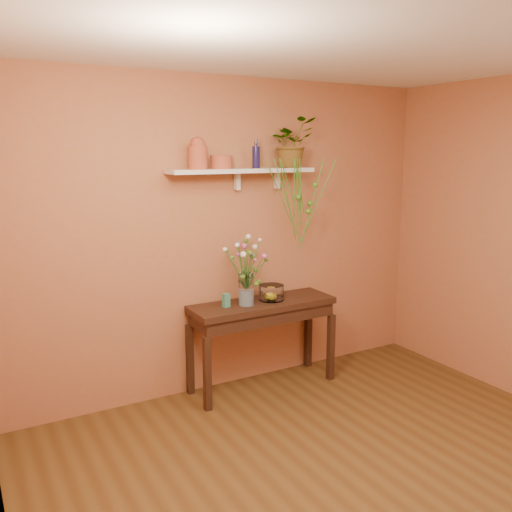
{
  "coord_description": "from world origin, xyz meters",
  "views": [
    {
      "loc": [
        -2.1,
        -2.18,
        2.09
      ],
      "look_at": [
        0.0,
        1.55,
        1.25
      ],
      "focal_mm": 37.99,
      "sensor_mm": 36.0,
      "label": 1
    }
  ],
  "objects_px": {
    "blue_bottle": "(256,157)",
    "glass_vase": "(246,291)",
    "spider_plant": "(291,143)",
    "bouquet": "(247,259)",
    "glass_bowl": "(271,293)",
    "terracotta_jug": "(198,154)",
    "sideboard": "(263,314)"
  },
  "relations": [
    {
      "from": "terracotta_jug",
      "to": "glass_vase",
      "type": "xyz_separation_m",
      "value": [
        0.38,
        -0.1,
        -1.15
      ]
    },
    {
      "from": "sideboard",
      "to": "blue_bottle",
      "type": "xyz_separation_m",
      "value": [
        -0.02,
        0.07,
        1.36
      ]
    },
    {
      "from": "spider_plant",
      "to": "bouquet",
      "type": "relative_size",
      "value": 0.94
    },
    {
      "from": "glass_vase",
      "to": "terracotta_jug",
      "type": "bearing_deg",
      "value": 164.8
    },
    {
      "from": "glass_bowl",
      "to": "bouquet",
      "type": "bearing_deg",
      "value": -172.47
    },
    {
      "from": "blue_bottle",
      "to": "glass_bowl",
      "type": "relative_size",
      "value": 1.07
    },
    {
      "from": "spider_plant",
      "to": "bouquet",
      "type": "distance_m",
      "value": 1.09
    },
    {
      "from": "glass_vase",
      "to": "sideboard",
      "type": "bearing_deg",
      "value": 6.34
    },
    {
      "from": "blue_bottle",
      "to": "bouquet",
      "type": "height_order",
      "value": "blue_bottle"
    },
    {
      "from": "glass_bowl",
      "to": "glass_vase",
      "type": "bearing_deg",
      "value": -174.09
    },
    {
      "from": "sideboard",
      "to": "terracotta_jug",
      "type": "relative_size",
      "value": 5.06
    },
    {
      "from": "sideboard",
      "to": "spider_plant",
      "type": "height_order",
      "value": "spider_plant"
    },
    {
      "from": "terracotta_jug",
      "to": "spider_plant",
      "type": "relative_size",
      "value": 0.6
    },
    {
      "from": "spider_plant",
      "to": "glass_bowl",
      "type": "height_order",
      "value": "spider_plant"
    },
    {
      "from": "sideboard",
      "to": "spider_plant",
      "type": "relative_size",
      "value": 3.02
    },
    {
      "from": "terracotta_jug",
      "to": "bouquet",
      "type": "height_order",
      "value": "terracotta_jug"
    },
    {
      "from": "sideboard",
      "to": "blue_bottle",
      "type": "bearing_deg",
      "value": 108.21
    },
    {
      "from": "terracotta_jug",
      "to": "glass_vase",
      "type": "height_order",
      "value": "terracotta_jug"
    },
    {
      "from": "blue_bottle",
      "to": "glass_vase",
      "type": "distance_m",
      "value": 1.14
    },
    {
      "from": "terracotta_jug",
      "to": "glass_bowl",
      "type": "bearing_deg",
      "value": -6.64
    },
    {
      "from": "bouquet",
      "to": "spider_plant",
      "type": "bearing_deg",
      "value": 12.34
    },
    {
      "from": "sideboard",
      "to": "bouquet",
      "type": "relative_size",
      "value": 2.84
    },
    {
      "from": "sideboard",
      "to": "glass_vase",
      "type": "bearing_deg",
      "value": -173.66
    },
    {
      "from": "terracotta_jug",
      "to": "spider_plant",
      "type": "distance_m",
      "value": 0.89
    },
    {
      "from": "terracotta_jug",
      "to": "glass_bowl",
      "type": "xyz_separation_m",
      "value": [
        0.64,
        -0.08,
        -1.21
      ]
    },
    {
      "from": "spider_plant",
      "to": "bouquet",
      "type": "bearing_deg",
      "value": -167.66
    },
    {
      "from": "spider_plant",
      "to": "glass_bowl",
      "type": "distance_m",
      "value": 1.33
    },
    {
      "from": "glass_vase",
      "to": "glass_bowl",
      "type": "distance_m",
      "value": 0.27
    },
    {
      "from": "terracotta_jug",
      "to": "spider_plant",
      "type": "height_order",
      "value": "spider_plant"
    },
    {
      "from": "terracotta_jug",
      "to": "glass_bowl",
      "type": "height_order",
      "value": "terracotta_jug"
    },
    {
      "from": "terracotta_jug",
      "to": "glass_bowl",
      "type": "distance_m",
      "value": 1.37
    },
    {
      "from": "blue_bottle",
      "to": "spider_plant",
      "type": "distance_m",
      "value": 0.38
    }
  ]
}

